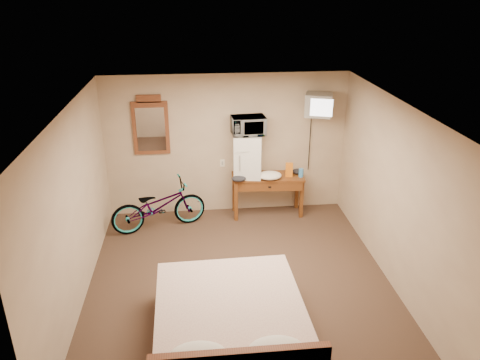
{
  "coord_description": "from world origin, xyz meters",
  "views": [
    {
      "loc": [
        -0.56,
        -5.45,
        3.93
      ],
      "look_at": [
        0.09,
        0.83,
        1.21
      ],
      "focal_mm": 35.0,
      "sensor_mm": 36.0,
      "label": 1
    }
  ],
  "objects_px": {
    "desk": "(268,183)",
    "crt_television": "(319,105)",
    "mini_fridge": "(248,156)",
    "wall_mirror": "(151,126)",
    "bicycle": "(159,206)",
    "blue_cup": "(301,173)",
    "bed": "(232,334)",
    "microwave": "(248,126)"
  },
  "relations": [
    {
      "from": "bed",
      "to": "microwave",
      "type": "bearing_deg",
      "value": 80.42
    },
    {
      "from": "mini_fridge",
      "to": "bed",
      "type": "relative_size",
      "value": 0.33
    },
    {
      "from": "desk",
      "to": "bicycle",
      "type": "distance_m",
      "value": 1.94
    },
    {
      "from": "blue_cup",
      "to": "wall_mirror",
      "type": "distance_m",
      "value": 2.7
    },
    {
      "from": "crt_television",
      "to": "bicycle",
      "type": "bearing_deg",
      "value": -173.22
    },
    {
      "from": "bed",
      "to": "wall_mirror",
      "type": "bearing_deg",
      "value": 106.2
    },
    {
      "from": "bicycle",
      "to": "blue_cup",
      "type": "bearing_deg",
      "value": -100.99
    },
    {
      "from": "microwave",
      "to": "bed",
      "type": "distance_m",
      "value": 3.74
    },
    {
      "from": "bicycle",
      "to": "bed",
      "type": "bearing_deg",
      "value": -178.63
    },
    {
      "from": "blue_cup",
      "to": "wall_mirror",
      "type": "bearing_deg",
      "value": 172.28
    },
    {
      "from": "desk",
      "to": "blue_cup",
      "type": "xyz_separation_m",
      "value": [
        0.57,
        -0.08,
        0.2
      ]
    },
    {
      "from": "desk",
      "to": "crt_television",
      "type": "bearing_deg",
      "value": 1.41
    },
    {
      "from": "mini_fridge",
      "to": "microwave",
      "type": "xyz_separation_m",
      "value": [
        0.0,
        0.0,
        0.54
      ]
    },
    {
      "from": "wall_mirror",
      "to": "bicycle",
      "type": "distance_m",
      "value": 1.35
    },
    {
      "from": "microwave",
      "to": "wall_mirror",
      "type": "relative_size",
      "value": 0.54
    },
    {
      "from": "blue_cup",
      "to": "crt_television",
      "type": "bearing_deg",
      "value": 20.5
    },
    {
      "from": "microwave",
      "to": "crt_television",
      "type": "distance_m",
      "value": 1.22
    },
    {
      "from": "wall_mirror",
      "to": "crt_television",
      "type": "bearing_deg",
      "value": -5.09
    },
    {
      "from": "mini_fridge",
      "to": "blue_cup",
      "type": "height_order",
      "value": "mini_fridge"
    },
    {
      "from": "blue_cup",
      "to": "bicycle",
      "type": "xyz_separation_m",
      "value": [
        -2.47,
        -0.23,
        -0.4
      ]
    },
    {
      "from": "mini_fridge",
      "to": "microwave",
      "type": "bearing_deg",
      "value": 56.32
    },
    {
      "from": "desk",
      "to": "microwave",
      "type": "distance_m",
      "value": 1.1
    },
    {
      "from": "desk",
      "to": "bed",
      "type": "relative_size",
      "value": 0.57
    },
    {
      "from": "mini_fridge",
      "to": "blue_cup",
      "type": "bearing_deg",
      "value": -8.24
    },
    {
      "from": "crt_television",
      "to": "bed",
      "type": "distance_m",
      "value": 4.18
    },
    {
      "from": "microwave",
      "to": "crt_television",
      "type": "bearing_deg",
      "value": -5.97
    },
    {
      "from": "bicycle",
      "to": "mini_fridge",
      "type": "bearing_deg",
      "value": -93.19
    },
    {
      "from": "crt_television",
      "to": "bicycle",
      "type": "height_order",
      "value": "crt_television"
    },
    {
      "from": "microwave",
      "to": "bicycle",
      "type": "bearing_deg",
      "value": -171.09
    },
    {
      "from": "microwave",
      "to": "desk",
      "type": "bearing_deg",
      "value": -13.46
    },
    {
      "from": "crt_television",
      "to": "bed",
      "type": "height_order",
      "value": "crt_television"
    },
    {
      "from": "bed",
      "to": "mini_fridge",
      "type": "bearing_deg",
      "value": 80.42
    },
    {
      "from": "microwave",
      "to": "wall_mirror",
      "type": "distance_m",
      "value": 1.65
    },
    {
      "from": "desk",
      "to": "mini_fridge",
      "type": "height_order",
      "value": "mini_fridge"
    },
    {
      "from": "microwave",
      "to": "blue_cup",
      "type": "bearing_deg",
      "value": -12.42
    },
    {
      "from": "microwave",
      "to": "mini_fridge",
      "type": "bearing_deg",
      "value": -127.85
    },
    {
      "from": "desk",
      "to": "bicycle",
      "type": "bearing_deg",
      "value": -170.93
    },
    {
      "from": "desk",
      "to": "crt_television",
      "type": "distance_m",
      "value": 1.6
    },
    {
      "from": "blue_cup",
      "to": "bed",
      "type": "xyz_separation_m",
      "value": [
        -1.49,
        -3.29,
        -0.53
      ]
    },
    {
      "from": "desk",
      "to": "wall_mirror",
      "type": "relative_size",
      "value": 1.25
    },
    {
      "from": "microwave",
      "to": "bicycle",
      "type": "xyz_separation_m",
      "value": [
        -1.55,
        -0.36,
        -1.24
      ]
    },
    {
      "from": "mini_fridge",
      "to": "wall_mirror",
      "type": "distance_m",
      "value": 1.73
    }
  ]
}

